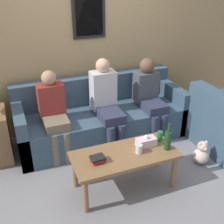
% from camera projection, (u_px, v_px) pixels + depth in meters
% --- Properties ---
extents(ground_plane, '(16.00, 16.00, 0.00)m').
position_uv_depth(ground_plane, '(115.00, 154.00, 3.89)').
color(ground_plane, gray).
extents(wall_back, '(9.00, 0.08, 2.60)m').
position_uv_depth(wall_back, '(89.00, 44.00, 4.14)').
color(wall_back, tan).
rests_on(wall_back, ground_plane).
extents(couch_main, '(2.46, 0.90, 0.88)m').
position_uv_depth(couch_main, '(101.00, 118.00, 4.20)').
color(couch_main, '#385166').
rests_on(couch_main, ground_plane).
extents(coffee_table, '(1.18, 0.54, 0.46)m').
position_uv_depth(coffee_table, '(125.00, 158.00, 3.15)').
color(coffee_table, olive).
rests_on(coffee_table, ground_plane).
extents(wine_bottle, '(0.07, 0.07, 0.32)m').
position_uv_depth(wine_bottle, '(168.00, 140.00, 3.14)').
color(wine_bottle, '#19421E').
rests_on(wine_bottle, coffee_table).
extents(drinking_glass, '(0.08, 0.08, 0.11)m').
position_uv_depth(drinking_glass, '(139.00, 149.00, 3.11)').
color(drinking_glass, silver).
rests_on(drinking_glass, coffee_table).
extents(book_stack, '(0.16, 0.13, 0.07)m').
position_uv_depth(book_stack, '(98.00, 159.00, 2.97)').
color(book_stack, red).
rests_on(book_stack, coffee_table).
extents(soda_can, '(0.07, 0.07, 0.12)m').
position_uv_depth(soda_can, '(160.00, 136.00, 3.33)').
color(soda_can, '#197A38').
rests_on(soda_can, coffee_table).
extents(tissue_box, '(0.23, 0.12, 0.14)m').
position_uv_depth(tissue_box, '(146.00, 142.00, 3.23)').
color(tissue_box, silver).
rests_on(tissue_box, coffee_table).
extents(person_left, '(0.34, 0.57, 1.15)m').
position_uv_depth(person_left, '(54.00, 111.00, 3.67)').
color(person_left, '#756651').
rests_on(person_left, ground_plane).
extents(person_middle, '(0.34, 0.65, 1.23)m').
position_uv_depth(person_middle, '(106.00, 101.00, 3.88)').
color(person_middle, '#2D334C').
rests_on(person_middle, ground_plane).
extents(person_right, '(0.34, 0.62, 1.16)m').
position_uv_depth(person_right, '(149.00, 95.00, 4.12)').
color(person_right, '#2D334C').
rests_on(person_right, ground_plane).
extents(teddy_bear, '(0.21, 0.21, 0.33)m').
position_uv_depth(teddy_bear, '(201.00, 154.00, 3.66)').
color(teddy_bear, beige).
rests_on(teddy_bear, ground_plane).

